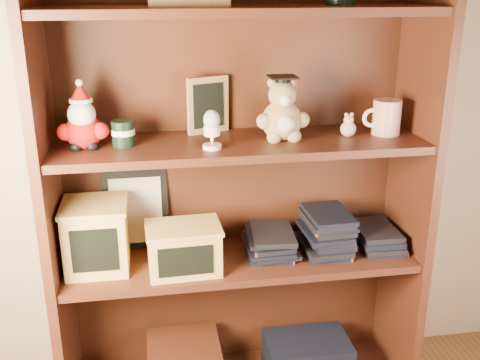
# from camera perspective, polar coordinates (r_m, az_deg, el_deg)

# --- Properties ---
(bookcase) EXTENTS (1.20, 0.35, 1.60)m
(bookcase) POSITION_cam_1_polar(r_m,az_deg,el_deg) (1.84, -0.34, -0.69)
(bookcase) COLOR #441F13
(bookcase) RESTS_ON ground
(shelf_lower) EXTENTS (1.14, 0.33, 0.02)m
(shelf_lower) POSITION_cam_1_polar(r_m,az_deg,el_deg) (1.90, 0.00, -8.07)
(shelf_lower) COLOR #441F13
(shelf_lower) RESTS_ON ground
(shelf_upper) EXTENTS (1.14, 0.33, 0.02)m
(shelf_upper) POSITION_cam_1_polar(r_m,az_deg,el_deg) (1.75, 0.00, 3.63)
(shelf_upper) COLOR #441F13
(shelf_upper) RESTS_ON ground
(santa_plush) EXTENTS (0.15, 0.11, 0.21)m
(santa_plush) POSITION_cam_1_polar(r_m,az_deg,el_deg) (1.71, -15.68, 5.61)
(santa_plush) COLOR #A50F0F
(santa_plush) RESTS_ON shelf_upper
(teachers_tin) EXTENTS (0.07, 0.07, 0.08)m
(teachers_tin) POSITION_cam_1_polar(r_m,az_deg,el_deg) (1.71, -11.79, 4.70)
(teachers_tin) COLOR black
(teachers_tin) RESTS_ON shelf_upper
(chalkboard_plaque) EXTENTS (0.14, 0.10, 0.18)m
(chalkboard_plaque) POSITION_cam_1_polar(r_m,az_deg,el_deg) (1.82, -3.27, 7.53)
(chalkboard_plaque) COLOR #9E7547
(chalkboard_plaque) RESTS_ON shelf_upper
(egg_cup) EXTENTS (0.06, 0.06, 0.12)m
(egg_cup) POSITION_cam_1_polar(r_m,az_deg,el_deg) (1.64, -2.88, 5.30)
(egg_cup) COLOR white
(egg_cup) RESTS_ON shelf_upper
(grad_teddy_bear) EXTENTS (0.17, 0.14, 0.20)m
(grad_teddy_bear) POSITION_cam_1_polar(r_m,az_deg,el_deg) (1.74, 4.32, 6.59)
(grad_teddy_bear) COLOR tan
(grad_teddy_bear) RESTS_ON shelf_upper
(pink_figurine) EXTENTS (0.05, 0.05, 0.08)m
(pink_figurine) POSITION_cam_1_polar(r_m,az_deg,el_deg) (1.82, 10.94, 5.33)
(pink_figurine) COLOR #CBA79D
(pink_figurine) RESTS_ON shelf_upper
(teacher_mug) EXTENTS (0.13, 0.09, 0.11)m
(teacher_mug) POSITION_cam_1_polar(r_m,az_deg,el_deg) (1.86, 14.59, 6.19)
(teacher_mug) COLOR silver
(teacher_mug) RESTS_ON shelf_upper
(certificate_frame) EXTENTS (0.22, 0.06, 0.27)m
(certificate_frame) POSITION_cam_1_polar(r_m,az_deg,el_deg) (1.94, -10.50, -2.96)
(certificate_frame) COLOR black
(certificate_frame) RESTS_ON shelf_lower
(treats_box) EXTENTS (0.20, 0.20, 0.22)m
(treats_box) POSITION_cam_1_polar(r_m,az_deg,el_deg) (1.83, -14.36, -5.48)
(treats_box) COLOR #DAAD59
(treats_box) RESTS_ON shelf_lower
(pencils_box) EXTENTS (0.24, 0.17, 0.15)m
(pencils_box) POSITION_cam_1_polar(r_m,az_deg,el_deg) (1.78, -5.73, -6.89)
(pencils_box) COLOR #DAAD59
(pencils_box) RESTS_ON shelf_lower
(book_stack_left) EXTENTS (0.14, 0.20, 0.10)m
(book_stack_left) POSITION_cam_1_polar(r_m,az_deg,el_deg) (1.89, 2.97, -6.20)
(book_stack_left) COLOR black
(book_stack_left) RESTS_ON shelf_lower
(book_stack_mid) EXTENTS (0.14, 0.20, 0.14)m
(book_stack_mid) POSITION_cam_1_polar(r_m,az_deg,el_deg) (1.92, 8.65, -5.09)
(book_stack_mid) COLOR black
(book_stack_mid) RESTS_ON shelf_lower
(book_stack_right) EXTENTS (0.14, 0.20, 0.06)m
(book_stack_right) POSITION_cam_1_polar(r_m,az_deg,el_deg) (2.00, 13.67, -5.68)
(book_stack_right) COLOR black
(book_stack_right) RESTS_ON shelf_lower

